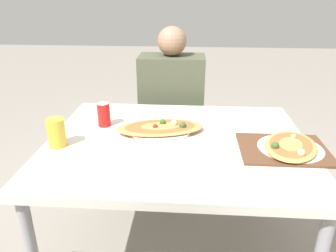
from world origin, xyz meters
name	(u,v)px	position (x,y,z in m)	size (l,w,h in m)	color
dining_table	(177,152)	(0.00, 0.00, 0.66)	(1.24, 1.00, 0.72)	silver
chair_far_seated	(172,117)	(-0.07, 0.83, 0.51)	(0.40, 0.40, 0.91)	#3F2D1E
person_seated	(172,98)	(-0.07, 0.72, 0.70)	(0.44, 0.28, 1.17)	#2D2D38
pizza_main	(161,128)	(-0.09, 0.09, 0.74)	(0.47, 0.30, 0.06)	white
soda_can	(104,115)	(-0.39, 0.15, 0.79)	(0.07, 0.07, 0.12)	red
drink_glass	(56,133)	(-0.55, -0.10, 0.79)	(0.08, 0.08, 0.13)	gold
serving_tray	(283,149)	(0.48, -0.07, 0.73)	(0.39, 0.31, 0.01)	brown
pizza_second	(290,147)	(0.51, -0.07, 0.74)	(0.32, 0.39, 0.06)	white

